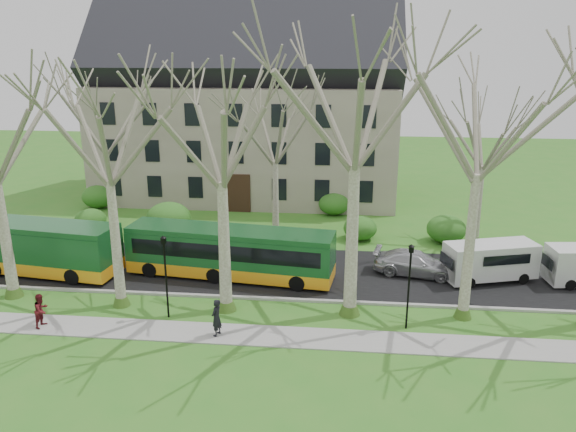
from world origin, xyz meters
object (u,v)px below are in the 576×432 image
at_px(bus_lead, 16,245).
at_px(van_a, 490,262).
at_px(pedestrian_b, 41,310).
at_px(bus_follow, 230,252).
at_px(sedan, 415,263).
at_px(pedestrian_a, 216,318).

relative_size(bus_lead, van_a, 2.47).
bearing_deg(pedestrian_b, bus_follow, -38.55).
bearing_deg(van_a, sedan, 157.58).
distance_m(sedan, pedestrian_b, 20.81).
bearing_deg(pedestrian_b, bus_lead, 47.48).
xyz_separation_m(bus_lead, pedestrian_b, (5.19, -6.75, -0.76)).
bearing_deg(bus_follow, pedestrian_b, -131.53).
relative_size(sedan, pedestrian_b, 2.90).
distance_m(sedan, pedestrian_a, 13.32).
distance_m(bus_lead, pedestrian_a, 15.50).
xyz_separation_m(van_a, pedestrian_b, (-23.23, -8.02, -0.29)).
relative_size(sedan, van_a, 0.94).
bearing_deg(bus_lead, pedestrian_a, -18.43).
xyz_separation_m(bus_follow, pedestrian_a, (0.76, -7.08, -0.62)).
xyz_separation_m(van_a, pedestrian_a, (-14.48, -8.04, -0.23)).
distance_m(bus_follow, van_a, 15.27).
height_order(bus_lead, pedestrian_a, bus_lead).
distance_m(van_a, pedestrian_b, 24.57).
relative_size(bus_follow, van_a, 2.34).
relative_size(bus_follow, sedan, 2.48).
bearing_deg(sedan, bus_lead, 105.79).
relative_size(bus_lead, pedestrian_b, 7.57).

